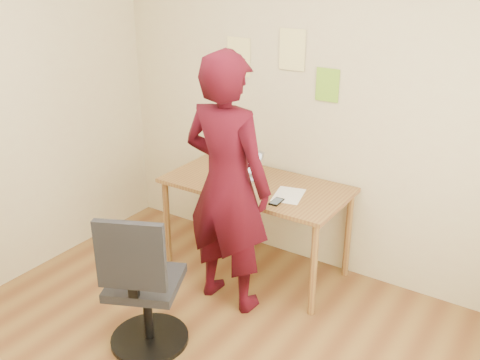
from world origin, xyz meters
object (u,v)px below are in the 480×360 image
Objects in this scene: office_chair at (143,292)px; person at (227,185)px; desk at (256,194)px; laptop at (241,171)px; phone at (277,202)px.

office_chair is 0.54× the size of person.
office_chair reaches higher than desk.
laptop reaches higher than desk.
laptop is 0.21× the size of person.
person is at bearing -137.02° from phone.
laptop reaches higher than phone.
desk is 1.22m from office_chair.
office_chair is (0.09, -1.24, -0.37)m from laptop.
phone is 0.14× the size of office_chair.
desk is 0.77× the size of person.
laptop is at bearing -64.46° from person.
laptop is (-0.17, 0.05, 0.14)m from desk.
desk is at bearing 5.46° from laptop.
phone is at bearing -7.65° from laptop.
person is (0.14, 0.73, 0.49)m from office_chair.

